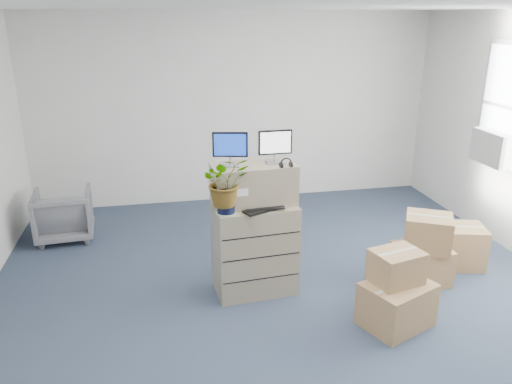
# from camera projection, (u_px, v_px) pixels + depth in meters

# --- Properties ---
(ground) EXTENTS (7.00, 7.00, 0.00)m
(ground) POSITION_uv_depth(u_px,v_px,m) (295.00, 324.00, 4.67)
(ground) COLOR #283249
(ground) RESTS_ON ground
(wall_back) EXTENTS (6.00, 0.02, 2.80)m
(wall_back) POSITION_uv_depth(u_px,v_px,m) (235.00, 109.00, 7.45)
(wall_back) COLOR silver
(wall_back) RESTS_ON ground
(ac_unit) EXTENTS (0.24, 0.60, 0.40)m
(ac_unit) POSITION_uv_depth(u_px,v_px,m) (494.00, 148.00, 6.09)
(ac_unit) COLOR silver
(ac_unit) RESTS_ON wall_right
(filing_cabinet_lower) EXTENTS (0.85, 0.56, 0.95)m
(filing_cabinet_lower) POSITION_uv_depth(u_px,v_px,m) (255.00, 248.00, 5.11)
(filing_cabinet_lower) COLOR tan
(filing_cabinet_lower) RESTS_ON ground
(filing_cabinet_upper) EXTENTS (0.84, 0.47, 0.41)m
(filing_cabinet_upper) POSITION_uv_depth(u_px,v_px,m) (254.00, 184.00, 4.92)
(filing_cabinet_upper) COLOR tan
(filing_cabinet_upper) RESTS_ON filing_cabinet_lower
(monitor_left) EXTENTS (0.33, 0.16, 0.33)m
(monitor_left) POSITION_uv_depth(u_px,v_px,m) (230.00, 147.00, 4.74)
(monitor_left) COLOR #99999E
(monitor_left) RESTS_ON filing_cabinet_upper
(monitor_right) EXTENTS (0.33, 0.13, 0.33)m
(monitor_right) POSITION_uv_depth(u_px,v_px,m) (275.00, 145.00, 4.84)
(monitor_right) COLOR #99999E
(monitor_right) RESTS_ON filing_cabinet_upper
(headphones) EXTENTS (0.12, 0.02, 0.12)m
(headphones) POSITION_uv_depth(u_px,v_px,m) (286.00, 164.00, 4.76)
(headphones) COLOR black
(headphones) RESTS_ON filing_cabinet_upper
(keyboard) EXTENTS (0.46, 0.33, 0.02)m
(keyboard) POSITION_uv_depth(u_px,v_px,m) (263.00, 208.00, 4.83)
(keyboard) COLOR black
(keyboard) RESTS_ON filing_cabinet_lower
(mouse) EXTENTS (0.11, 0.09, 0.03)m
(mouse) POSITION_uv_depth(u_px,v_px,m) (290.00, 205.00, 4.91)
(mouse) COLOR silver
(mouse) RESTS_ON filing_cabinet_lower
(water_bottle) EXTENTS (0.06, 0.06, 0.23)m
(water_bottle) POSITION_uv_depth(u_px,v_px,m) (261.00, 193.00, 4.94)
(water_bottle) COLOR gray
(water_bottle) RESTS_ON filing_cabinet_lower
(phone_dock) EXTENTS (0.05, 0.04, 0.11)m
(phone_dock) POSITION_uv_depth(u_px,v_px,m) (251.00, 200.00, 4.99)
(phone_dock) COLOR silver
(phone_dock) RESTS_ON filing_cabinet_lower
(external_drive) EXTENTS (0.23, 0.20, 0.06)m
(external_drive) POSITION_uv_depth(u_px,v_px,m) (280.00, 195.00, 5.13)
(external_drive) COLOR black
(external_drive) RESTS_ON filing_cabinet_lower
(tissue_box) EXTENTS (0.23, 0.13, 0.08)m
(tissue_box) POSITION_uv_depth(u_px,v_px,m) (280.00, 189.00, 5.10)
(tissue_box) COLOR #3A82C5
(tissue_box) RESTS_ON external_drive
(potted_plant) EXTENTS (0.49, 0.53, 0.46)m
(potted_plant) POSITION_uv_depth(u_px,v_px,m) (226.00, 188.00, 4.65)
(potted_plant) COLOR #A2BD98
(potted_plant) RESTS_ON filing_cabinet_lower
(office_chair) EXTENTS (0.74, 0.70, 0.71)m
(office_chair) POSITION_uv_depth(u_px,v_px,m) (63.00, 212.00, 6.36)
(office_chair) COLOR slate
(office_chair) RESTS_ON ground
(cardboard_boxes) EXTENTS (1.91, 1.60, 0.76)m
(cardboard_boxes) POSITION_uv_depth(u_px,v_px,m) (424.00, 263.00, 5.17)
(cardboard_boxes) COLOR olive
(cardboard_boxes) RESTS_ON ground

